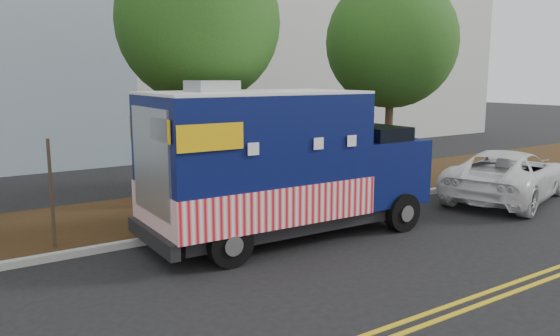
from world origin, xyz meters
TOP-DOWN VIEW (x-y plane):
  - ground at (0.00, 0.00)m, footprint 120.00×120.00m
  - curb at (0.00, 1.40)m, footprint 120.00×0.18m
  - mulch_strip at (0.00, 3.50)m, footprint 120.00×4.00m
  - centerline_near at (0.00, -4.45)m, footprint 120.00×0.10m
  - centerline_far at (0.00, -4.70)m, footprint 120.00×0.10m
  - tree_b at (0.71, 3.52)m, footprint 4.26×4.26m
  - tree_c at (7.36, 3.14)m, footprint 4.25×4.25m
  - sign_post at (-3.48, 1.81)m, footprint 0.06×0.06m
  - food_truck at (0.95, 0.19)m, footprint 6.80×2.71m
  - white_car at (8.76, -0.39)m, footprint 5.82×3.95m

SIDE VIEW (x-z plane):
  - ground at x=0.00m, z-range 0.00..0.00m
  - centerline_near at x=0.00m, z-range 0.00..0.01m
  - centerline_far at x=0.00m, z-range 0.00..0.01m
  - curb at x=0.00m, z-range 0.00..0.15m
  - mulch_strip at x=0.00m, z-range 0.00..0.15m
  - white_car at x=8.76m, z-range 0.00..1.48m
  - sign_post at x=-3.48m, z-range 0.00..2.40m
  - food_truck at x=0.95m, z-range -0.17..3.38m
  - tree_c at x=7.36m, z-range 1.28..8.12m
  - tree_b at x=0.71m, z-range 1.43..8.58m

